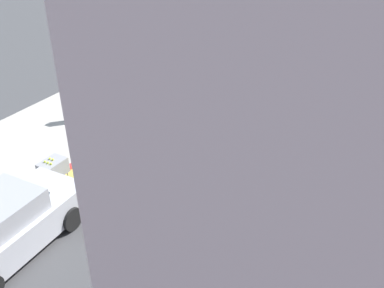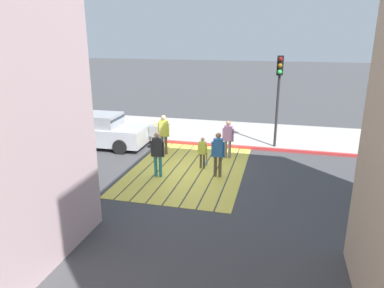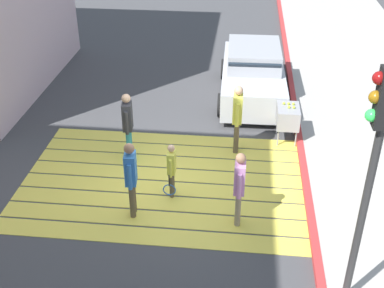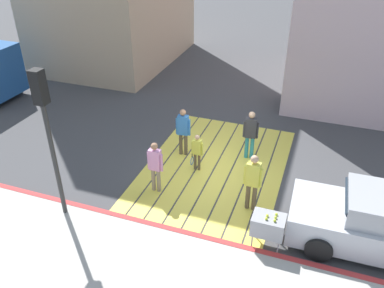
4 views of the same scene
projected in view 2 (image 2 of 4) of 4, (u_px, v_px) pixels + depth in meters
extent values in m
plane|color=#424244|center=(188.00, 170.00, 14.14)|extent=(120.00, 120.00, 0.00)
cube|color=#EAD64C|center=(143.00, 165.00, 14.59)|extent=(6.40, 0.50, 0.01)
cube|color=#EAD64C|center=(155.00, 166.00, 14.46)|extent=(6.40, 0.50, 0.01)
cube|color=#EAD64C|center=(168.00, 168.00, 14.33)|extent=(6.40, 0.50, 0.01)
cube|color=#EAD64C|center=(181.00, 169.00, 14.20)|extent=(6.40, 0.50, 0.01)
cube|color=#EAD64C|center=(195.00, 170.00, 14.07)|extent=(6.40, 0.50, 0.01)
cube|color=#EAD64C|center=(208.00, 171.00, 13.94)|extent=(6.40, 0.50, 0.01)
cube|color=#EAD64C|center=(222.00, 173.00, 13.81)|extent=(6.40, 0.50, 0.01)
cube|color=#EAD64C|center=(237.00, 174.00, 13.69)|extent=(6.40, 0.50, 0.01)
cube|color=#ADA8A0|center=(215.00, 132.00, 19.31)|extent=(4.80, 40.00, 0.12)
cube|color=#BC3333|center=(205.00, 144.00, 17.13)|extent=(0.16, 40.00, 0.13)
cube|color=silver|center=(101.00, 134.00, 16.94)|extent=(1.88, 4.33, 0.80)
cube|color=#A0A2A9|center=(97.00, 120.00, 16.77)|extent=(1.57, 2.09, 0.60)
cube|color=#1E2833|center=(116.00, 122.00, 16.59)|extent=(1.48, 0.36, 0.49)
cylinder|color=black|center=(120.00, 147.00, 15.91)|extent=(0.23, 0.66, 0.66)
cylinder|color=black|center=(135.00, 136.00, 17.55)|extent=(0.23, 0.66, 0.66)
cylinder|color=black|center=(66.00, 143.00, 16.48)|extent=(0.23, 0.66, 0.66)
cylinder|color=black|center=(86.00, 133.00, 18.12)|extent=(0.23, 0.66, 0.66)
cylinder|color=#2D2D2D|center=(277.00, 113.00, 16.21)|extent=(0.12, 0.12, 3.40)
cube|color=black|center=(280.00, 65.00, 15.59)|extent=(0.28, 0.28, 0.84)
sphere|color=maroon|center=(281.00, 59.00, 15.36)|extent=(0.18, 0.18, 0.18)
sphere|color=#956310|center=(280.00, 66.00, 15.44)|extent=(0.18, 0.18, 0.18)
sphere|color=#35FF59|center=(280.00, 72.00, 15.52)|extent=(0.18, 0.18, 0.18)
cube|color=#99999E|center=(159.00, 131.00, 17.14)|extent=(0.56, 0.80, 0.50)
cylinder|color=#99999E|center=(164.00, 142.00, 17.00)|extent=(0.04, 0.04, 0.45)
cylinder|color=#99999E|center=(167.00, 139.00, 17.41)|extent=(0.04, 0.04, 0.45)
cylinder|color=#99999E|center=(151.00, 141.00, 17.15)|extent=(0.04, 0.04, 0.45)
cylinder|color=#99999E|center=(154.00, 138.00, 17.56)|extent=(0.04, 0.04, 0.45)
sphere|color=#CCE033|center=(157.00, 124.00, 17.20)|extent=(0.07, 0.07, 0.07)
sphere|color=#CCE033|center=(156.00, 125.00, 17.09)|extent=(0.07, 0.07, 0.07)
sphere|color=#CCE033|center=(155.00, 125.00, 16.98)|extent=(0.07, 0.07, 0.07)
sphere|color=#CCE033|center=(160.00, 124.00, 17.15)|extent=(0.07, 0.07, 0.07)
sphere|color=#CCE033|center=(160.00, 125.00, 17.04)|extent=(0.07, 0.07, 0.07)
cylinder|color=teal|center=(160.00, 166.00, 13.33)|extent=(0.12, 0.12, 0.82)
cylinder|color=teal|center=(156.00, 166.00, 13.35)|extent=(0.12, 0.12, 0.82)
cube|color=#333338|center=(157.00, 147.00, 13.12)|extent=(0.26, 0.38, 0.68)
sphere|color=tan|center=(157.00, 135.00, 12.98)|extent=(0.21, 0.21, 0.21)
cylinder|color=#333338|center=(163.00, 149.00, 13.11)|extent=(0.09, 0.09, 0.58)
cylinder|color=#333338|center=(152.00, 149.00, 13.16)|extent=(0.09, 0.09, 0.58)
cylinder|color=brown|center=(166.00, 145.00, 15.85)|extent=(0.13, 0.13, 0.84)
cylinder|color=brown|center=(162.00, 145.00, 15.89)|extent=(0.13, 0.13, 0.84)
cube|color=#D8D84C|center=(164.00, 128.00, 15.64)|extent=(0.23, 0.37, 0.70)
sphere|color=tan|center=(163.00, 117.00, 15.50)|extent=(0.22, 0.22, 0.22)
cylinder|color=#D8D84C|center=(168.00, 130.00, 15.61)|extent=(0.09, 0.09, 0.59)
cylinder|color=#D8D84C|center=(159.00, 129.00, 15.72)|extent=(0.09, 0.09, 0.59)
cylinder|color=brown|center=(220.00, 167.00, 13.32)|extent=(0.12, 0.12, 0.81)
cylinder|color=brown|center=(215.00, 166.00, 13.35)|extent=(0.12, 0.12, 0.81)
cube|color=#3372BF|center=(218.00, 148.00, 13.11)|extent=(0.26, 0.38, 0.67)
sphere|color=#9E7051|center=(218.00, 136.00, 12.98)|extent=(0.21, 0.21, 0.21)
cylinder|color=#3372BF|center=(224.00, 150.00, 13.11)|extent=(0.09, 0.09, 0.57)
cylinder|color=#3372BF|center=(212.00, 149.00, 13.16)|extent=(0.09, 0.09, 0.57)
cylinder|color=gray|center=(230.00, 150.00, 15.31)|extent=(0.12, 0.12, 0.78)
cylinder|color=gray|center=(226.00, 149.00, 15.36)|extent=(0.12, 0.12, 0.78)
cube|color=#D18CC6|center=(228.00, 133.00, 15.12)|extent=(0.22, 0.35, 0.65)
sphere|color=#9E7051|center=(228.00, 123.00, 14.99)|extent=(0.20, 0.20, 0.20)
cylinder|color=#D18CC6|center=(233.00, 135.00, 15.09)|extent=(0.08, 0.08, 0.55)
cylinder|color=#D18CC6|center=(223.00, 135.00, 15.19)|extent=(0.08, 0.08, 0.55)
cylinder|color=brown|center=(204.00, 161.00, 14.18)|extent=(0.09, 0.09, 0.61)
cylinder|color=brown|center=(201.00, 161.00, 14.21)|extent=(0.09, 0.09, 0.61)
cube|color=#D8D84C|center=(202.00, 148.00, 14.03)|extent=(0.17, 0.27, 0.51)
sphere|color=tan|center=(203.00, 139.00, 13.93)|extent=(0.16, 0.16, 0.16)
cylinder|color=#D8D84C|center=(207.00, 149.00, 14.01)|extent=(0.07, 0.07, 0.43)
cylinder|color=#D8D84C|center=(198.00, 149.00, 14.09)|extent=(0.07, 0.07, 0.43)
cylinder|color=black|center=(207.00, 157.00, 14.06)|extent=(0.03, 0.03, 0.28)
torus|color=blue|center=(207.00, 162.00, 14.13)|extent=(0.28, 0.03, 0.28)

